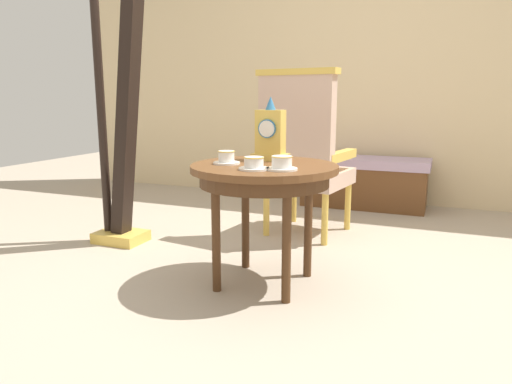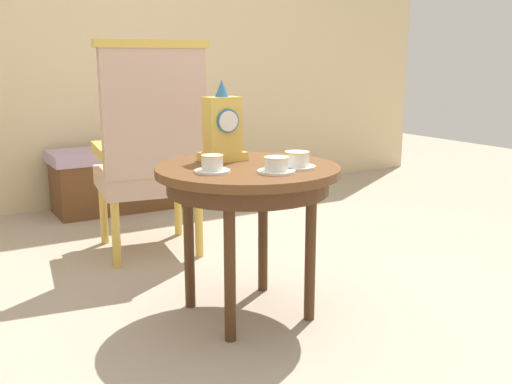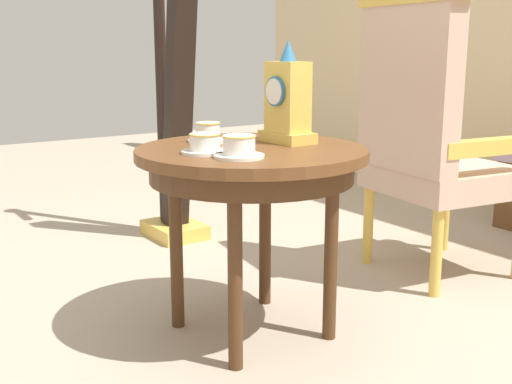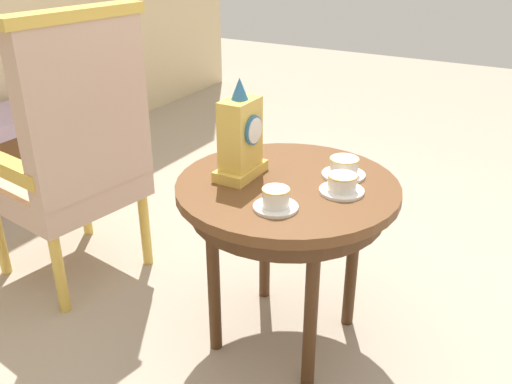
% 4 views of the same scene
% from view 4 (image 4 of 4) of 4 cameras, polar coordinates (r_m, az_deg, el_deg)
% --- Properties ---
extents(ground_plane, '(10.00, 10.00, 0.00)m').
position_cam_4_polar(ground_plane, '(2.23, 2.54, -13.05)').
color(ground_plane, tan).
extents(side_table, '(0.74, 0.74, 0.63)m').
position_cam_4_polar(side_table, '(1.86, 3.20, -1.10)').
color(side_table, brown).
rests_on(side_table, ground).
extents(teacup_left, '(0.14, 0.14, 0.07)m').
position_cam_4_polar(teacup_left, '(1.65, 2.05, -0.80)').
color(teacup_left, white).
rests_on(teacup_left, side_table).
extents(teacup_right, '(0.14, 0.14, 0.06)m').
position_cam_4_polar(teacup_right, '(1.77, 8.83, 0.77)').
color(teacup_right, white).
rests_on(teacup_right, side_table).
extents(teacup_center, '(0.15, 0.15, 0.07)m').
position_cam_4_polar(teacup_center, '(1.89, 9.01, 2.47)').
color(teacup_center, white).
rests_on(teacup_center, side_table).
extents(mantel_clock, '(0.19, 0.11, 0.34)m').
position_cam_4_polar(mantel_clock, '(1.83, -1.59, 5.54)').
color(mantel_clock, gold).
rests_on(mantel_clock, side_table).
extents(armchair, '(0.61, 0.60, 1.14)m').
position_cam_4_polar(armchair, '(2.32, -18.18, 4.12)').
color(armchair, '#CCA893').
rests_on(armchair, ground).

